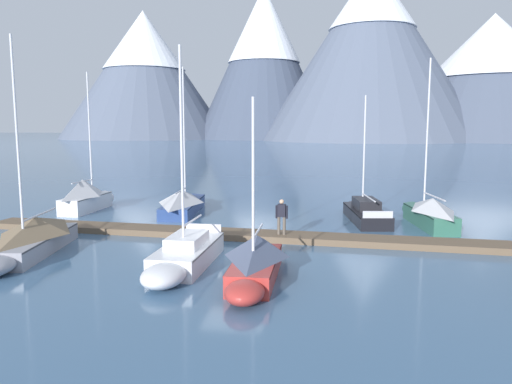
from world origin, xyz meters
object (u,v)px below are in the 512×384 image
Objects in this scene: sailboat_second_berth at (29,239)px; person_on_dock at (282,215)px; sailboat_far_berth at (255,261)px; sailboat_outer_slip at (364,211)px; sailboat_mid_dock_port at (184,201)px; sailboat_end_of_dock at (428,212)px; sailboat_nearest_berth at (87,195)px; sailboat_mid_dock_starboard at (183,256)px.

sailboat_second_berth is 11.12m from person_on_dock.
sailboat_far_berth is 12.95m from sailboat_outer_slip.
sailboat_second_berth is at bearing -107.63° from sailboat_mid_dock_port.
sailboat_nearest_berth is at bearing 174.99° from sailboat_end_of_dock.
sailboat_far_berth is at bearing -110.93° from sailboat_outer_slip.
sailboat_mid_dock_port reaches higher than sailboat_mid_dock_starboard.
sailboat_second_berth is at bearing -75.12° from sailboat_nearest_berth.
sailboat_second_berth is 17.73m from sailboat_outer_slip.
sailboat_end_of_dock is at bearing -8.52° from sailboat_mid_dock_port.
sailboat_end_of_dock is (17.91, 8.81, 0.08)m from sailboat_second_berth.
sailboat_outer_slip is (14.61, 10.04, -0.20)m from sailboat_second_berth.
sailboat_outer_slip is at bearing 54.45° from person_on_dock.
sailboat_mid_dock_port is at bearing 175.23° from sailboat_outer_slip.
sailboat_mid_dock_starboard reaches higher than person_on_dock.
sailboat_far_berth is 6.16m from person_on_dock.
sailboat_mid_dock_port is at bearing 116.50° from sailboat_far_berth.
sailboat_nearest_berth reaches higher than sailboat_mid_dock_starboard.
sailboat_mid_dock_starboard is (3.58, -12.05, -0.20)m from sailboat_mid_dock_port.
sailboat_second_berth is 0.99× the size of sailboat_end_of_dock.
sailboat_mid_dock_port is 14.55m from sailboat_far_berth.
person_on_dock is at bearing 86.64° from sailboat_far_berth.
sailboat_mid_dock_starboard is 4.93× the size of person_on_dock.
sailboat_mid_dock_port is 14.58m from sailboat_end_of_dock.
person_on_dock is at bearing -45.20° from sailboat_mid_dock_port.
sailboat_outer_slip is 4.23× the size of person_on_dock.
sailboat_nearest_berth is at bearing 135.27° from sailboat_far_berth.
sailboat_second_berth is 10.19m from sailboat_far_berth.
sailboat_second_berth is 1.08× the size of sailboat_mid_dock_starboard.
sailboat_nearest_berth reaches higher than sailboat_outer_slip.
sailboat_mid_dock_port is at bearing 171.48° from sailboat_end_of_dock.
sailboat_end_of_dock reaches higher than sailboat_nearest_berth.
sailboat_mid_dock_port is (6.31, 0.34, -0.27)m from sailboat_nearest_berth.
sailboat_end_of_dock is (14.42, -2.16, 0.06)m from sailboat_mid_dock_port.
sailboat_end_of_dock reaches higher than sailboat_far_berth.
person_on_dock is (-7.57, -4.74, 0.48)m from sailboat_end_of_dock.
sailboat_second_berth is at bearing -153.81° from sailboat_end_of_dock.
sailboat_nearest_berth is 14.71m from person_on_dock.
sailboat_mid_dock_starboard is at bearing -49.79° from sailboat_nearest_berth.
sailboat_second_berth is (2.82, -10.62, -0.29)m from sailboat_nearest_berth.
sailboat_mid_dock_starboard is (9.89, -11.71, -0.47)m from sailboat_nearest_berth.
sailboat_end_of_dock reaches higher than sailboat_mid_dock_starboard.
sailboat_second_berth is at bearing 168.36° from sailboat_far_berth.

